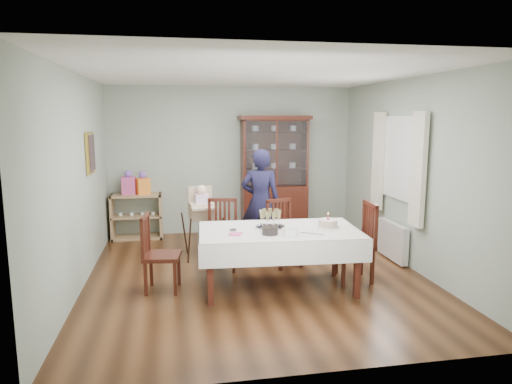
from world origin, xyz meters
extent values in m
plane|color=#593319|center=(0.00, 0.00, 0.00)|extent=(5.00, 5.00, 0.00)
plane|color=#9EAA99|center=(0.00, 2.50, 1.35)|extent=(4.50, 0.00, 4.50)
plane|color=#9EAA99|center=(-2.25, 0.00, 1.35)|extent=(0.00, 5.00, 5.00)
plane|color=#9EAA99|center=(2.25, 0.00, 1.35)|extent=(0.00, 5.00, 5.00)
plane|color=white|center=(0.00, 0.00, 2.70)|extent=(5.00, 5.00, 0.00)
cube|color=#471A11|center=(0.21, -0.51, 0.72)|extent=(1.96, 1.16, 0.06)
cube|color=beige|center=(0.21, -0.51, 0.76)|extent=(2.06, 1.26, 0.01)
cube|color=#471A11|center=(0.75, 2.26, 0.45)|extent=(1.20, 0.45, 0.90)
cube|color=white|center=(0.75, 2.07, 1.50)|extent=(1.12, 0.01, 1.16)
cube|color=#471A11|center=(0.75, 2.26, 2.14)|extent=(1.30, 0.48, 0.07)
cube|color=tan|center=(-1.75, 2.28, 0.02)|extent=(0.90, 0.38, 0.04)
cube|color=tan|center=(-1.75, 2.28, 0.40)|extent=(0.90, 0.38, 0.03)
cube|color=tan|center=(-1.75, 2.28, 0.78)|extent=(0.90, 0.38, 0.04)
cube|color=tan|center=(-2.17, 2.28, 0.40)|extent=(0.04, 0.38, 0.80)
cube|color=tan|center=(-1.33, 2.28, 0.40)|extent=(0.04, 0.38, 0.80)
cube|color=gold|center=(-2.22, 0.80, 1.65)|extent=(0.04, 0.48, 0.58)
cube|color=white|center=(2.22, 0.30, 1.55)|extent=(0.04, 1.02, 1.22)
cube|color=silver|center=(2.16, -0.32, 1.45)|extent=(0.07, 0.30, 1.55)
cube|color=silver|center=(2.16, 0.92, 1.45)|extent=(0.07, 0.30, 1.55)
cube|color=white|center=(2.16, 0.30, 0.30)|extent=(0.10, 0.80, 0.55)
cube|color=#471A11|center=(-0.43, 0.36, 0.45)|extent=(0.52, 0.52, 0.05)
cube|color=#471A11|center=(-0.39, 0.56, 0.72)|extent=(0.42, 0.12, 0.52)
cube|color=#471A11|center=(0.50, 0.34, 0.44)|extent=(0.53, 0.53, 0.05)
cube|color=#471A11|center=(0.44, 0.53, 0.70)|extent=(0.40, 0.15, 0.51)
cube|color=#471A11|center=(-1.24, -0.35, 0.44)|extent=(0.49, 0.49, 0.05)
cube|color=#471A11|center=(-1.43, -0.32, 0.71)|extent=(0.10, 0.41, 0.51)
cube|color=#471A11|center=(1.24, -0.42, 0.48)|extent=(0.49, 0.49, 0.05)
cube|color=#471A11|center=(1.45, -0.43, 0.77)|extent=(0.06, 0.45, 0.55)
imported|color=black|center=(0.25, 0.97, 0.84)|extent=(0.70, 0.55, 1.67)
cube|color=tan|center=(-0.67, 1.00, 0.72)|extent=(0.41, 0.37, 0.26)
cube|color=tan|center=(-0.67, 1.00, 0.93)|extent=(0.37, 0.11, 0.30)
cube|color=tan|center=(-0.67, 1.00, 0.80)|extent=(0.41, 0.22, 0.03)
cube|color=silver|center=(-0.67, 1.00, 0.89)|extent=(0.21, 0.18, 0.20)
sphere|color=beige|center=(-0.67, 1.00, 1.04)|extent=(0.16, 0.16, 0.16)
cylinder|color=silver|center=(0.11, -0.41, 0.77)|extent=(0.37, 0.37, 0.01)
torus|color=silver|center=(0.11, -0.41, 0.78)|extent=(0.38, 0.38, 0.01)
cylinder|color=white|center=(0.84, -0.53, 0.77)|extent=(0.28, 0.28, 0.02)
cylinder|color=brown|center=(0.84, -0.53, 0.82)|extent=(0.24, 0.24, 0.09)
cylinder|color=silver|center=(0.84, -0.53, 0.86)|extent=(0.24, 0.24, 0.01)
cylinder|color=#F24C4C|center=(0.84, -0.53, 0.90)|extent=(0.01, 0.01, 0.07)
sphere|color=yellow|center=(0.84, -0.53, 0.94)|extent=(0.02, 0.02, 0.02)
cylinder|color=black|center=(0.05, -0.72, 0.81)|extent=(0.25, 0.25, 0.09)
cylinder|color=white|center=(0.27, -0.83, 0.80)|extent=(0.23, 0.23, 0.08)
cube|color=#DA5092|center=(-0.37, -0.67, 0.77)|extent=(0.18, 0.18, 0.02)
cube|color=silver|center=(0.55, -0.81, 0.77)|extent=(0.26, 0.18, 0.01)
cube|color=#DA5092|center=(-1.86, 2.26, 0.96)|extent=(0.24, 0.16, 0.31)
sphere|color=#E533B2|center=(-1.86, 2.26, 1.17)|extent=(0.13, 0.13, 0.13)
cube|color=orange|center=(-1.62, 2.26, 0.94)|extent=(0.26, 0.23, 0.29)
sphere|color=#E533B2|center=(-1.62, 2.26, 1.14)|extent=(0.13, 0.13, 0.13)
camera|label=1|loc=(-1.05, -5.91, 2.14)|focal=32.00mm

